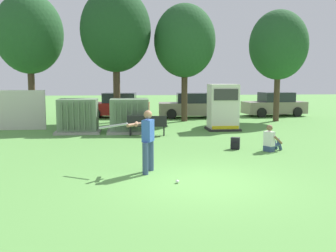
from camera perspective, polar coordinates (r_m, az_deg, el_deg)
The scene contains 16 objects.
ground_plane at distance 9.73m, azimuth 5.09°, elevation -8.43°, with size 96.00×96.00×0.00m, color #5B9947.
transformer_west at distance 18.68m, azimuth -13.29°, elevation 1.42°, with size 2.10×1.70×1.62m.
transformer_mid_west at distance 18.37m, azimuth -5.82°, elevation 1.49°, with size 2.10×1.70×1.62m.
generator_enclosure at distance 19.31m, azimuth 8.22°, elevation 2.77°, with size 1.60×1.40×2.30m.
park_bench at distance 17.27m, azimuth -3.15°, elevation 0.30°, with size 1.83×0.59×0.92m.
batter at distance 10.52m, azimuth -3.30°, elevation -1.78°, with size 1.57×0.88×1.74m.
sports_ball at distance 9.62m, azimuth 1.41°, elevation -8.31°, with size 0.09×0.09×0.09m, color white.
seated_spectator at distance 14.14m, azimuth 15.17°, elevation -2.15°, with size 0.79×0.68×0.96m.
backpack at distance 14.25m, azimuth 10.04°, elevation -2.60°, with size 0.37×0.35×0.44m.
tree_left at distance 24.23m, azimuth -20.08°, elevation 12.82°, with size 3.93×3.93×7.51m.
tree_center_left at distance 22.81m, azimuth -7.84°, elevation 13.99°, with size 4.06×4.06×7.76m.
tree_center_right at distance 23.07m, azimuth 2.52°, elevation 12.58°, with size 3.63×3.63×6.95m.
tree_right at distance 24.01m, azimuth 16.22°, elevation 11.53°, with size 3.46×3.46×6.60m.
parked_car_leftmost at distance 25.50m, azimuth -7.51°, elevation 2.99°, with size 4.35×2.24×1.62m.
parked_car_left_of_center at distance 25.20m, azimuth 3.50°, elevation 2.99°, with size 4.29×2.11×1.62m.
parked_car_right_of_center at distance 27.30m, azimuth 15.66°, elevation 3.06°, with size 4.35×2.24×1.62m.
Camera 1 is at (-1.75, -9.20, 2.63)m, focal length 40.69 mm.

